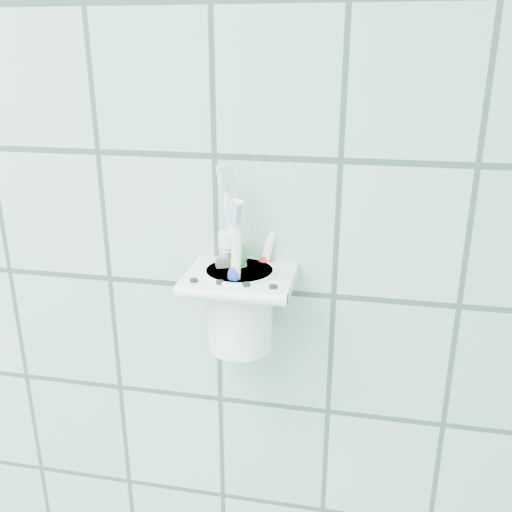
{
  "coord_description": "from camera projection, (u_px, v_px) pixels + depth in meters",
  "views": [
    {
      "loc": [
        0.79,
        0.53,
        1.55
      ],
      "look_at": [
        0.68,
        1.1,
        1.34
      ],
      "focal_mm": 40.0,
      "sensor_mm": 36.0,
      "label": 1
    }
  ],
  "objects": [
    {
      "name": "cup",
      "position": [
        240.0,
        306.0,
        0.7
      ],
      "size": [
        0.09,
        0.09,
        0.1
      ],
      "color": "white",
      "rests_on": "holder_bracket"
    },
    {
      "name": "toothbrush_pink",
      "position": [
        254.0,
        254.0,
        0.69
      ],
      "size": [
        0.05,
        0.03,
        0.22
      ],
      "rotation": [
        -0.08,
        -0.15,
        0.6
      ],
      "color": "white",
      "rests_on": "cup"
    },
    {
      "name": "toothbrush_orange",
      "position": [
        232.0,
        268.0,
        0.68
      ],
      "size": [
        0.03,
        0.05,
        0.2
      ],
      "rotation": [
        0.16,
        0.17,
        -0.42
      ],
      "color": "white",
      "rests_on": "cup"
    },
    {
      "name": "holder_bracket",
      "position": [
        240.0,
        280.0,
        0.69
      ],
      "size": [
        0.13,
        0.11,
        0.04
      ],
      "color": "white",
      "rests_on": "wall_back"
    },
    {
      "name": "toothbrush_blue",
      "position": [
        245.0,
        270.0,
        0.69
      ],
      "size": [
        0.04,
        0.06,
        0.18
      ],
      "rotation": [
        -0.36,
        0.06,
        -0.39
      ],
      "color": "white",
      "rests_on": "cup"
    },
    {
      "name": "toothpaste_tube",
      "position": [
        234.0,
        278.0,
        0.7
      ],
      "size": [
        0.04,
        0.04,
        0.14
      ],
      "rotation": [
        -0.02,
        -0.04,
        0.43
      ],
      "color": "silver",
      "rests_on": "cup"
    }
  ]
}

